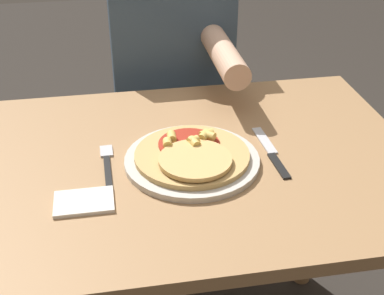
{
  "coord_description": "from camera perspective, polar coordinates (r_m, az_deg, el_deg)",
  "views": [
    {
      "loc": [
        -0.18,
        -0.99,
        1.39
      ],
      "look_at": [
        -0.01,
        -0.02,
        0.79
      ],
      "focal_mm": 50.0,
      "sensor_mm": 36.0,
      "label": 1
    }
  ],
  "objects": [
    {
      "name": "plate",
      "position": [
        1.17,
        -0.0,
        -1.38
      ],
      "size": [
        0.3,
        0.3,
        0.01
      ],
      "color": "beige",
      "rests_on": "dining_table"
    },
    {
      "name": "napkin",
      "position": [
        1.07,
        -11.45,
        -5.7
      ],
      "size": [
        0.12,
        0.08,
        0.01
      ],
      "color": "silver",
      "rests_on": "dining_table"
    },
    {
      "name": "dining_table",
      "position": [
        1.27,
        0.19,
        -6.22
      ],
      "size": [
        1.01,
        0.74,
        0.75
      ],
      "color": "#9E754C",
      "rests_on": "ground_plane"
    },
    {
      "name": "knife",
      "position": [
        1.22,
        8.46,
        -0.52
      ],
      "size": [
        0.03,
        0.22,
        0.0
      ],
      "color": "black",
      "rests_on": "dining_table"
    },
    {
      "name": "fork",
      "position": [
        1.18,
        -9.03,
        -1.69
      ],
      "size": [
        0.03,
        0.18,
        0.0
      ],
      "color": "black",
      "rests_on": "dining_table"
    },
    {
      "name": "person_diner",
      "position": [
        1.72,
        -2.12,
        6.99
      ],
      "size": [
        0.36,
        0.52,
        1.18
      ],
      "color": "#2D2D38",
      "rests_on": "ground_plane"
    },
    {
      "name": "pizza",
      "position": [
        1.15,
        0.07,
        -0.74
      ],
      "size": [
        0.25,
        0.25,
        0.04
      ],
      "color": "tan",
      "rests_on": "plate"
    }
  ]
}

